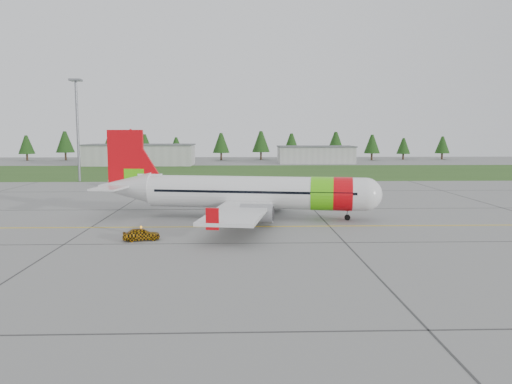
{
  "coord_description": "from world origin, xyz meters",
  "views": [
    {
      "loc": [
        0.64,
        -43.61,
        9.8
      ],
      "look_at": [
        2.31,
        10.48,
        3.37
      ],
      "focal_mm": 35.0,
      "sensor_mm": 36.0,
      "label": 1
    }
  ],
  "objects": [
    {
      "name": "service_van",
      "position": [
        -22.72,
        48.69,
        2.3
      ],
      "size": [
        2.06,
        2.02,
        4.59
      ],
      "primitive_type": "imported",
      "rotation": [
        0.0,
        0.0,
        0.4
      ],
      "color": "silver",
      "rests_on": "ground"
    },
    {
      "name": "aircraft",
      "position": [
        1.51,
        13.62,
        2.93
      ],
      "size": [
        33.32,
        31.11,
        10.16
      ],
      "rotation": [
        0.0,
        0.0,
        -0.18
      ],
      "color": "silver",
      "rests_on": "ground"
    },
    {
      "name": "floodlight_mast",
      "position": [
        -32.0,
        58.0,
        10.0
      ],
      "size": [
        0.5,
        0.5,
        20.0
      ],
      "primitive_type": "cylinder",
      "color": "slate",
      "rests_on": "ground"
    },
    {
      "name": "hangar_west",
      "position": [
        -30.0,
        110.0,
        3.0
      ],
      "size": [
        32.0,
        14.0,
        6.0
      ],
      "primitive_type": "cube",
      "color": "#A8A8A3",
      "rests_on": "ground"
    },
    {
      "name": "grass_strip",
      "position": [
        0.0,
        82.0,
        0.01
      ],
      "size": [
        320.0,
        50.0,
        0.03
      ],
      "primitive_type": "cube",
      "color": "#30561E",
      "rests_on": "ground"
    },
    {
      "name": "treeline",
      "position": [
        0.0,
        138.0,
        5.0
      ],
      "size": [
        160.0,
        8.0,
        10.0
      ],
      "primitive_type": null,
      "color": "#1C3F14",
      "rests_on": "ground"
    },
    {
      "name": "taxi_guideline",
      "position": [
        0.0,
        8.0,
        0.01
      ],
      "size": [
        120.0,
        0.25,
        0.02
      ],
      "primitive_type": "cube",
      "color": "gold",
      "rests_on": "ground"
    },
    {
      "name": "follow_me_car",
      "position": [
        -8.49,
        1.55,
        1.68
      ],
      "size": [
        1.43,
        1.58,
        3.36
      ],
      "primitive_type": "imported",
      "rotation": [
        0.0,
        0.0,
        1.81
      ],
      "color": "#CA880B",
      "rests_on": "ground"
    },
    {
      "name": "ground",
      "position": [
        0.0,
        0.0,
        0.0
      ],
      "size": [
        320.0,
        320.0,
        0.0
      ],
      "primitive_type": "plane",
      "color": "gray",
      "rests_on": "ground"
    },
    {
      "name": "hangar_east",
      "position": [
        25.0,
        118.0,
        2.6
      ],
      "size": [
        24.0,
        12.0,
        5.2
      ],
      "primitive_type": "cube",
      "color": "#A8A8A3",
      "rests_on": "ground"
    }
  ]
}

